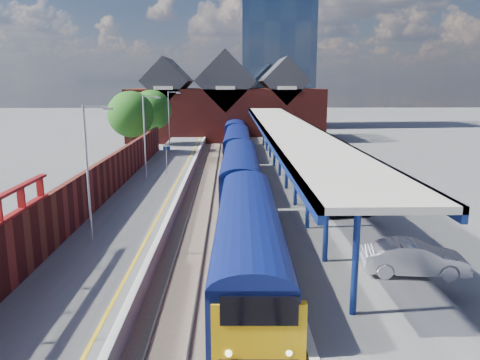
# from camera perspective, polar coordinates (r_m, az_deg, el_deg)

# --- Properties ---
(ground) EXTENTS (240.00, 240.00, 0.00)m
(ground) POSITION_cam_1_polar(r_m,az_deg,el_deg) (48.06, -1.99, 0.99)
(ground) COLOR #5B5B5E
(ground) RESTS_ON ground
(ballast_bed) EXTENTS (6.00, 76.00, 0.06)m
(ballast_bed) POSITION_cam_1_polar(r_m,az_deg,el_deg) (38.28, -2.18, -1.80)
(ballast_bed) COLOR #473D33
(ballast_bed) RESTS_ON ground
(rails) EXTENTS (4.51, 76.00, 0.14)m
(rails) POSITION_cam_1_polar(r_m,az_deg,el_deg) (38.26, -2.19, -1.67)
(rails) COLOR slate
(rails) RESTS_ON ground
(left_platform) EXTENTS (5.00, 76.00, 1.00)m
(left_platform) POSITION_cam_1_polar(r_m,az_deg,el_deg) (38.66, -10.37, -1.14)
(left_platform) COLOR #565659
(left_platform) RESTS_ON ground
(right_platform) EXTENTS (6.00, 76.00, 1.00)m
(right_platform) POSITION_cam_1_polar(r_m,az_deg,el_deg) (38.54, 6.77, -1.07)
(right_platform) COLOR #565659
(right_platform) RESTS_ON ground
(coping_left) EXTENTS (0.30, 76.00, 0.05)m
(coping_left) POSITION_cam_1_polar(r_m,az_deg,el_deg) (38.24, -6.92, -0.36)
(coping_left) COLOR silver
(coping_left) RESTS_ON left_platform
(coping_right) EXTENTS (0.30, 76.00, 0.05)m
(coping_right) POSITION_cam_1_polar(r_m,az_deg,el_deg) (38.13, 2.54, -0.32)
(coping_right) COLOR silver
(coping_right) RESTS_ON right_platform
(yellow_line) EXTENTS (0.14, 76.00, 0.01)m
(yellow_line) POSITION_cam_1_polar(r_m,az_deg,el_deg) (38.31, -7.81, -0.39)
(yellow_line) COLOR yellow
(yellow_line) RESTS_ON left_platform
(train) EXTENTS (3.17, 65.96, 3.45)m
(train) POSITION_cam_1_polar(r_m,az_deg,el_deg) (45.88, -0.17, 3.16)
(train) COLOR navy
(train) RESTS_ON ground
(canopy) EXTENTS (4.50, 52.00, 4.48)m
(canopy) POSITION_cam_1_polar(r_m,az_deg,el_deg) (39.62, 5.80, 6.28)
(canopy) COLOR navy
(canopy) RESTS_ON right_platform
(lamp_post_b) EXTENTS (1.48, 0.18, 7.00)m
(lamp_post_b) POSITION_cam_1_polar(r_m,az_deg,el_deg) (24.58, -17.84, 1.72)
(lamp_post_b) COLOR #A5A8AA
(lamp_post_b) RESTS_ON left_platform
(lamp_post_c) EXTENTS (1.48, 0.18, 7.00)m
(lamp_post_c) POSITION_cam_1_polar(r_m,az_deg,el_deg) (40.02, -11.39, 5.79)
(lamp_post_c) COLOR #A5A8AA
(lamp_post_c) RESTS_ON left_platform
(lamp_post_d) EXTENTS (1.48, 0.18, 7.00)m
(lamp_post_d) POSITION_cam_1_polar(r_m,az_deg,el_deg) (55.78, -8.53, 7.56)
(lamp_post_d) COLOR #A5A8AA
(lamp_post_d) RESTS_ON left_platform
(platform_sign) EXTENTS (0.55, 0.08, 2.50)m
(platform_sign) POSITION_cam_1_polar(r_m,az_deg,el_deg) (42.07, -8.96, 3.00)
(platform_sign) COLOR #A5A8AA
(platform_sign) RESTS_ON left_platform
(brick_wall) EXTENTS (0.35, 50.00, 3.86)m
(brick_wall) POSITION_cam_1_polar(r_m,az_deg,el_deg) (32.64, -16.78, -0.35)
(brick_wall) COLOR maroon
(brick_wall) RESTS_ON left_platform
(station_building) EXTENTS (30.00, 12.12, 13.78)m
(station_building) POSITION_cam_1_polar(r_m,az_deg,el_deg) (75.28, -1.74, 9.13)
(station_building) COLOR maroon
(station_building) RESTS_ON ground
(glass_tower) EXTENTS (14.20, 14.20, 40.30)m
(glass_tower) POSITION_cam_1_polar(r_m,az_deg,el_deg) (98.26, 4.48, 18.36)
(glass_tower) COLOR slate
(glass_tower) RESTS_ON ground
(tree_near) EXTENTS (5.20, 5.20, 8.10)m
(tree_near) POSITION_cam_1_polar(r_m,az_deg,el_deg) (54.35, -13.02, 7.66)
(tree_near) COLOR #382314
(tree_near) RESTS_ON ground
(tree_far) EXTENTS (5.20, 5.20, 8.10)m
(tree_far) POSITION_cam_1_polar(r_m,az_deg,el_deg) (62.02, -10.62, 8.25)
(tree_far) COLOR #382314
(tree_far) RESTS_ON ground
(parked_car_red) EXTENTS (4.10, 2.74, 1.30)m
(parked_car_red) POSITION_cam_1_polar(r_m,az_deg,el_deg) (30.72, 13.13, -2.44)
(parked_car_red) COLOR maroon
(parked_car_red) RESTS_ON right_platform
(parked_car_silver) EXTENTS (4.52, 1.99, 1.44)m
(parked_car_silver) POSITION_cam_1_polar(r_m,az_deg,el_deg) (21.52, 20.45, -8.91)
(parked_car_silver) COLOR silver
(parked_car_silver) RESTS_ON right_platform
(parked_car_dark) EXTENTS (4.13, 2.26, 1.13)m
(parked_car_dark) POSITION_cam_1_polar(r_m,az_deg,el_deg) (29.49, 12.70, -3.18)
(parked_car_dark) COLOR black
(parked_car_dark) RESTS_ON right_platform
(parked_car_blue) EXTENTS (4.71, 2.64, 1.25)m
(parked_car_blue) POSITION_cam_1_polar(r_m,az_deg,el_deg) (34.21, 11.53, -0.95)
(parked_car_blue) COLOR navy
(parked_car_blue) RESTS_ON right_platform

